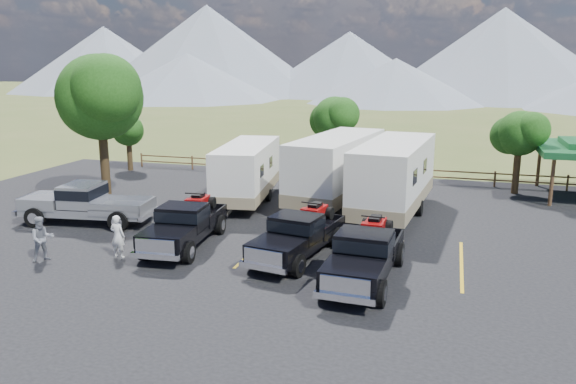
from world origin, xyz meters
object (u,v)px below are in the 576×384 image
(rig_left, at_px, (185,223))
(pickup_silver, at_px, (86,203))
(person_b, at_px, (42,239))
(tree_big_nw, at_px, (99,97))
(rig_center, at_px, (299,234))
(trailer_right, at_px, (394,177))
(rig_right, at_px, (365,253))
(trailer_center, at_px, (337,169))
(person_a, at_px, (118,236))
(trailer_left, at_px, (247,172))

(rig_left, relative_size, pickup_silver, 0.92)
(person_b, bearing_deg, tree_big_nw, 61.03)
(rig_center, bearing_deg, trailer_right, 78.35)
(rig_right, distance_m, trailer_right, 8.79)
(person_b, bearing_deg, trailer_center, 3.70)
(person_b, bearing_deg, trailer_right, -8.44)
(trailer_center, bearing_deg, rig_left, -109.44)
(person_a, bearing_deg, trailer_right, -131.94)
(rig_left, height_order, rig_center, rig_left)
(rig_left, height_order, trailer_center, trailer_center)
(rig_right, distance_m, person_b, 12.09)
(pickup_silver, xyz_separation_m, person_a, (4.01, -3.67, -0.14))
(trailer_left, bearing_deg, trailer_right, -11.48)
(trailer_center, distance_m, pickup_silver, 12.51)
(rig_left, xyz_separation_m, person_a, (-1.83, -2.08, -0.09))
(tree_big_nw, distance_m, rig_left, 10.66)
(rig_left, height_order, trailer_right, trailer_right)
(rig_right, height_order, person_a, rig_right)
(person_b, bearing_deg, rig_right, -41.66)
(trailer_right, height_order, person_a, trailer_right)
(trailer_right, bearing_deg, person_b, -133.91)
(rig_right, height_order, trailer_center, trailer_center)
(rig_center, relative_size, trailer_center, 0.57)
(person_a, bearing_deg, rig_right, -173.37)
(tree_big_nw, relative_size, person_b, 4.53)
(tree_big_nw, height_order, trailer_right, tree_big_nw)
(person_b, bearing_deg, trailer_left, 19.50)
(rig_left, xyz_separation_m, pickup_silver, (-5.84, 1.59, 0.04))
(trailer_right, bearing_deg, person_a, -130.50)
(trailer_right, xyz_separation_m, pickup_silver, (-13.50, -5.50, -0.91))
(rig_right, bearing_deg, trailer_right, 92.97)
(rig_right, distance_m, person_a, 9.48)
(person_a, bearing_deg, trailer_left, -96.03)
(tree_big_nw, distance_m, trailer_center, 13.02)
(rig_left, bearing_deg, trailer_right, 38.11)
(trailer_right, height_order, person_b, trailer_right)
(pickup_silver, relative_size, person_b, 3.75)
(pickup_silver, bearing_deg, person_a, 40.08)
(trailer_center, height_order, person_b, trailer_center)
(tree_big_nw, bearing_deg, trailer_left, 13.15)
(trailer_right, distance_m, pickup_silver, 14.60)
(rig_right, xyz_separation_m, trailer_center, (-3.09, 10.15, 0.94))
(tree_big_nw, height_order, rig_center, tree_big_nw)
(trailer_right, distance_m, person_b, 15.85)
(trailer_left, bearing_deg, pickup_silver, -141.68)
(tree_big_nw, xyz_separation_m, person_a, (5.82, -7.89, -4.71))
(tree_big_nw, distance_m, pickup_silver, 6.48)
(trailer_right, bearing_deg, rig_left, -131.75)
(trailer_right, xyz_separation_m, person_b, (-12.01, -10.30, -1.03))
(rig_left, distance_m, person_a, 2.77)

